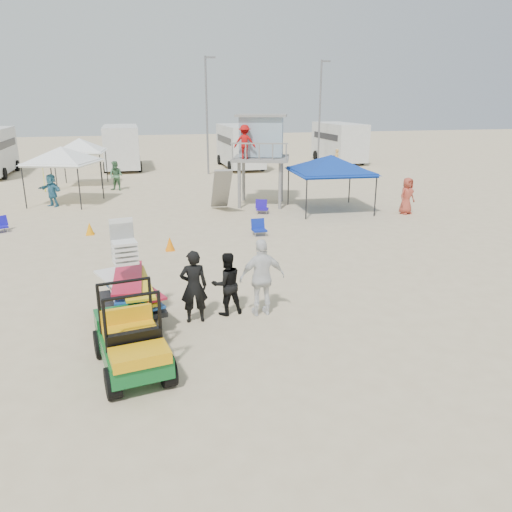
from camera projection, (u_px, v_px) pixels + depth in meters
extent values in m
plane|color=beige|center=(268.00, 358.00, 10.45)|extent=(140.00, 140.00, 0.00)
cube|color=#0E5A23|center=(132.00, 347.00, 9.87)|extent=(1.51, 2.46, 0.40)
cube|color=#E69F0C|center=(131.00, 336.00, 9.79)|extent=(1.14, 0.81, 0.22)
cylinder|color=black|center=(105.00, 382.00, 9.05)|extent=(0.35, 0.62, 0.59)
cube|color=black|center=(131.00, 304.00, 12.00)|extent=(1.65, 2.16, 0.12)
cylinder|color=black|center=(107.00, 315.00, 11.94)|extent=(0.29, 0.55, 0.52)
imported|color=black|center=(194.00, 287.00, 11.95)|extent=(0.68, 0.46, 1.81)
imported|color=black|center=(227.00, 284.00, 12.41)|extent=(0.87, 0.73, 1.61)
imported|color=white|center=(262.00, 278.00, 12.32)|extent=(1.16, 0.51, 1.96)
cylinder|color=gray|center=(246.00, 186.00, 24.21)|extent=(0.16, 0.16, 2.28)
cube|color=gray|center=(261.00, 158.00, 25.01)|extent=(3.48, 3.48, 0.15)
cube|color=#8BA2B3|center=(260.00, 136.00, 24.94)|extent=(2.58, 2.41, 1.92)
imported|color=#B20F0F|center=(251.00, 142.00, 23.73)|extent=(1.03, 0.59, 1.60)
cylinder|color=black|center=(309.00, 199.00, 22.20)|extent=(0.06, 0.06, 1.92)
pyramid|color=#0E3299|center=(331.00, 155.00, 23.59)|extent=(3.65, 3.65, 0.80)
cube|color=#0E3299|center=(331.00, 172.00, 23.83)|extent=(3.65, 3.65, 0.18)
cylinder|color=black|center=(30.00, 188.00, 24.03)|extent=(0.06, 0.06, 2.17)
pyramid|color=white|center=(61.00, 146.00, 25.12)|extent=(3.83, 3.83, 0.80)
cube|color=white|center=(62.00, 162.00, 25.36)|extent=(3.83, 3.83, 0.18)
cylinder|color=black|center=(57.00, 172.00, 29.39)|extent=(0.06, 0.06, 2.17)
pyramid|color=white|center=(79.00, 138.00, 30.34)|extent=(3.01, 3.01, 0.80)
cube|color=white|center=(80.00, 151.00, 30.59)|extent=(3.01, 3.01, 0.18)
imported|color=#F7F016|center=(44.00, 175.00, 28.90)|extent=(2.52, 2.55, 1.93)
cone|color=orange|center=(170.00, 244.00, 17.84)|extent=(0.34, 0.34, 0.50)
cone|color=#FF9808|center=(90.00, 229.00, 19.92)|extent=(0.34, 0.34, 0.50)
cube|color=#1711B8|center=(0.00, 227.00, 20.28)|extent=(0.72, 0.70, 0.06)
cube|color=#1711B8|center=(0.00, 221.00, 20.44)|extent=(0.56, 0.41, 0.44)
cube|color=#0E239B|center=(259.00, 230.00, 19.81)|extent=(0.55, 0.51, 0.06)
cube|color=#0E239B|center=(258.00, 224.00, 19.97)|extent=(0.54, 0.18, 0.44)
cylinder|color=#B2B2B7|center=(255.00, 235.00, 19.61)|extent=(0.03, 0.03, 0.20)
cube|color=#200E9B|center=(262.00, 209.00, 23.60)|extent=(0.69, 0.67, 0.06)
cube|color=#200E9B|center=(261.00, 204.00, 23.76)|extent=(0.56, 0.36, 0.44)
cylinder|color=#B2B2B7|center=(259.00, 213.00, 23.40)|extent=(0.03, 0.03, 0.20)
cube|color=silver|center=(121.00, 146.00, 38.35)|extent=(2.50, 6.50, 3.00)
cube|color=black|center=(121.00, 140.00, 38.22)|extent=(2.54, 5.20, 0.50)
cylinder|color=black|center=(105.00, 167.00, 36.55)|extent=(0.25, 0.80, 0.80)
cube|color=silver|center=(240.00, 145.00, 39.07)|extent=(2.50, 7.00, 3.00)
cube|color=black|center=(240.00, 139.00, 38.93)|extent=(2.54, 5.60, 0.50)
cylinder|color=black|center=(230.00, 166.00, 37.11)|extent=(0.25, 0.80, 0.80)
cube|color=silver|center=(339.00, 141.00, 42.55)|extent=(2.50, 6.60, 3.00)
cube|color=black|center=(339.00, 136.00, 42.42)|extent=(2.54, 5.28, 0.50)
cylinder|color=black|center=(334.00, 160.00, 40.72)|extent=(0.25, 0.80, 0.80)
cylinder|color=slate|center=(207.00, 117.00, 34.92)|extent=(0.14, 0.14, 8.00)
cylinder|color=slate|center=(320.00, 115.00, 38.40)|extent=(0.14, 0.14, 8.00)
imported|color=#AC4131|center=(407.00, 196.00, 23.39)|extent=(0.96, 0.77, 1.72)
imported|color=#4B7E54|center=(116.00, 176.00, 29.41)|extent=(1.05, 0.98, 1.73)
imported|color=#DAA251|center=(336.00, 159.00, 38.37)|extent=(0.41, 0.59, 1.54)
imported|color=teal|center=(52.00, 190.00, 25.04)|extent=(1.44, 1.40, 1.64)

